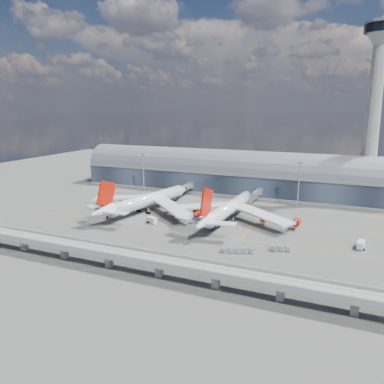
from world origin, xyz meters
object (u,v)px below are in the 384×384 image
at_px(cargo_train_1, 238,251).
at_px(service_truck_1, 152,220).
at_px(airliner_right, 229,209).
at_px(cargo_train_0, 177,259).
at_px(service_truck_3, 361,245).
at_px(cargo_train_2, 281,249).
at_px(control_tower, 373,114).
at_px(service_truck_2, 209,221).
at_px(floodlight_mast_left, 143,172).
at_px(service_truck_5, 220,214).
at_px(airliner_left, 145,201).
at_px(service_truck_0, 113,214).
at_px(floodlight_mast_right, 299,183).
at_px(service_truck_4, 184,209).

bearing_deg(cargo_train_1, service_truck_1, 85.24).
xyz_separation_m(airliner_right, cargo_train_0, (-2.41, -54.63, -5.14)).
xyz_separation_m(service_truck_3, cargo_train_2, (-28.92, -15.38, -0.55)).
bearing_deg(control_tower, cargo_train_1, -113.40).
bearing_deg(cargo_train_2, service_truck_2, 78.30).
distance_m(floodlight_mast_left, service_truck_5, 77.10).
bearing_deg(airliner_left, service_truck_5, 20.29).
height_order(service_truck_2, service_truck_5, service_truck_2).
bearing_deg(floodlight_mast_left, service_truck_0, -74.97).
relative_size(control_tower, service_truck_1, 17.87).
bearing_deg(floodlight_mast_right, service_truck_5, -132.02).
bearing_deg(cargo_train_0, airliner_left, 41.98).
distance_m(airliner_left, airliner_right, 45.99).
height_order(service_truck_0, service_truck_2, service_truck_0).
height_order(floodlight_mast_left, service_truck_2, floodlight_mast_left).
bearing_deg(floodlight_mast_right, service_truck_4, -148.72).
bearing_deg(service_truck_4, service_truck_1, -94.57).
distance_m(cargo_train_0, cargo_train_1, 24.46).
bearing_deg(service_truck_1, service_truck_3, -63.64).
height_order(airliner_left, airliner_right, airliner_right).
height_order(airliner_left, service_truck_3, airliner_left).
bearing_deg(service_truck_2, service_truck_1, 108.00).
height_order(floodlight_mast_left, service_truck_1, floodlight_mast_left).
bearing_deg(service_truck_0, floodlight_mast_right, 18.30).
distance_m(airliner_right, service_truck_2, 11.93).
relative_size(airliner_left, service_truck_4, 15.13).
distance_m(floodlight_mast_right, service_truck_2, 61.92).
bearing_deg(service_truck_1, cargo_train_1, -88.64).
bearing_deg(service_truck_2, floodlight_mast_left, 50.55).
bearing_deg(service_truck_3, service_truck_0, -170.50).
distance_m(service_truck_2, service_truck_3, 67.60).
xyz_separation_m(service_truck_1, service_truck_4, (5.54, 25.37, -0.19)).
height_order(control_tower, cargo_train_1, control_tower).
bearing_deg(service_truck_1, floodlight_mast_right, -21.57).
xyz_separation_m(service_truck_2, service_truck_4, (-20.23, 15.97, -0.37)).
bearing_deg(service_truck_0, service_truck_4, 23.41).
height_order(floodlight_mast_left, service_truck_3, floodlight_mast_left).
xyz_separation_m(service_truck_4, service_truck_5, (21.80, -3.60, 0.32)).
bearing_deg(service_truck_1, cargo_train_2, -76.33).
bearing_deg(floodlight_mast_left, airliner_right, -29.71).
xyz_separation_m(airliner_left, cargo_train_1, (62.06, -36.63, -5.49)).
bearing_deg(airliner_left, service_truck_1, -39.02).
relative_size(floodlight_mast_right, service_truck_4, 5.30).
distance_m(floodlight_mast_left, floodlight_mast_right, 100.00).
bearing_deg(airliner_right, service_truck_2, -127.80).
distance_m(service_truck_5, cargo_train_1, 47.92).
distance_m(airliner_left, service_truck_2, 39.42).
relative_size(service_truck_2, cargo_train_0, 1.25).
bearing_deg(cargo_train_0, service_truck_0, 57.23).
xyz_separation_m(airliner_left, service_truck_2, (38.62, -6.37, -4.70)).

